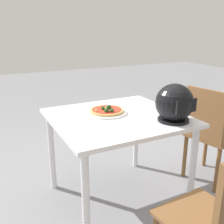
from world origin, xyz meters
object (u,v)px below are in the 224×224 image
chair_side (209,131)px  chair_far (220,219)px  motorcycle_helmet (175,104)px  pizza (107,110)px  dining_table (117,127)px

chair_side → chair_far: bearing=46.3°
motorcycle_helmet → chair_side: (-0.55, -0.15, -0.36)m
pizza → chair_far: 1.12m
dining_table → motorcycle_helmet: size_ratio=3.59×
dining_table → pizza: 0.16m
pizza → chair_far: chair_far is taller
motorcycle_helmet → chair_far: motorcycle_helmet is taller
pizza → motorcycle_helmet: motorcycle_helmet is taller
dining_table → chair_far: bearing=91.7°
motorcycle_helmet → pizza: bearing=-47.4°
pizza → motorcycle_helmet: (-0.35, 0.38, 0.11)m
dining_table → pizza: size_ratio=3.72×
chair_far → chair_side: size_ratio=1.00×
dining_table → chair_side: 0.88m
motorcycle_helmet → chair_side: bearing=-164.5°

